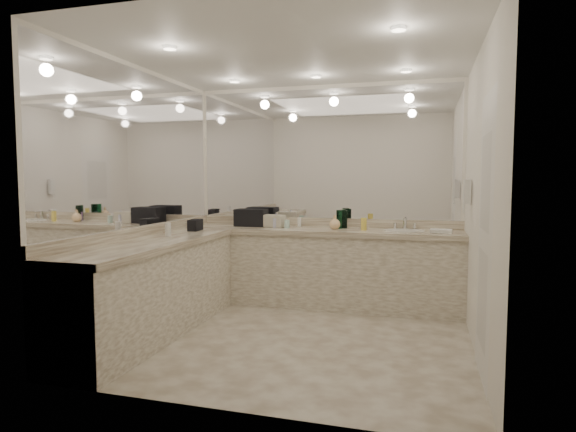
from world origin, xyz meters
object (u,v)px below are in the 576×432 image
(hand_towel, at_px, (441,231))
(soap_bottle_a, at_px, (277,220))
(black_toiletry_bag, at_px, (251,217))
(wall_phone, at_px, (467,192))
(soap_bottle_b, at_px, (276,220))
(sink, at_px, (404,231))
(cream_cosmetic_case, at_px, (274,221))
(soap_bottle_c, at_px, (335,222))

(hand_towel, distance_m, soap_bottle_a, 1.87)
(black_toiletry_bag, distance_m, hand_towel, 2.22)
(wall_phone, xyz_separation_m, soap_bottle_b, (-2.08, 0.47, -0.37))
(soap_bottle_a, bearing_deg, hand_towel, -3.02)
(wall_phone, bearing_deg, sink, 140.43)
(sink, height_order, cream_cosmetic_case, cream_cosmetic_case)
(cream_cosmetic_case, bearing_deg, sink, 10.02)
(wall_phone, bearing_deg, soap_bottle_b, 167.34)
(sink, relative_size, cream_cosmetic_case, 1.77)
(wall_phone, distance_m, black_toiletry_bag, 2.52)
(sink, relative_size, hand_towel, 1.97)
(soap_bottle_c, bearing_deg, soap_bottle_b, -178.16)
(soap_bottle_b, bearing_deg, soap_bottle_c, 1.84)
(wall_phone, height_order, black_toiletry_bag, wall_phone)
(black_toiletry_bag, relative_size, hand_towel, 1.68)
(sink, xyz_separation_m, soap_bottle_b, (-1.48, -0.03, 0.09))
(wall_phone, distance_m, soap_bottle_a, 2.17)
(wall_phone, distance_m, soap_bottle_b, 2.16)
(sink, distance_m, soap_bottle_b, 1.48)
(soap_bottle_c, bearing_deg, cream_cosmetic_case, 177.76)
(black_toiletry_bag, xyz_separation_m, soap_bottle_b, (0.35, -0.10, -0.02))
(cream_cosmetic_case, distance_m, soap_bottle_b, 0.06)
(soap_bottle_a, relative_size, soap_bottle_c, 1.12)
(soap_bottle_b, bearing_deg, cream_cosmetic_case, 125.55)
(sink, relative_size, black_toiletry_bag, 1.18)
(sink, relative_size, soap_bottle_b, 2.62)
(hand_towel, relative_size, soap_bottle_a, 1.22)
(hand_towel, height_order, soap_bottle_c, soap_bottle_c)
(soap_bottle_a, relative_size, soap_bottle_b, 1.09)
(black_toiletry_bag, bearing_deg, cream_cosmetic_case, -9.13)
(soap_bottle_b, bearing_deg, black_toiletry_bag, 163.80)
(hand_towel, xyz_separation_m, soap_bottle_c, (-1.16, 0.07, 0.06))
(soap_bottle_a, bearing_deg, wall_phone, -13.95)
(sink, relative_size, wall_phone, 1.83)
(cream_cosmetic_case, bearing_deg, wall_phone, -3.03)
(soap_bottle_a, distance_m, soap_bottle_c, 0.70)
(soap_bottle_a, bearing_deg, soap_bottle_b, -91.20)
(wall_phone, bearing_deg, black_toiletry_bag, 166.82)
(black_toiletry_bag, relative_size, soap_bottle_c, 2.29)
(sink, bearing_deg, soap_bottle_a, 179.36)
(sink, xyz_separation_m, soap_bottle_a, (-1.48, 0.02, 0.10))
(black_toiletry_bag, xyz_separation_m, soap_bottle_a, (0.35, -0.05, -0.02))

